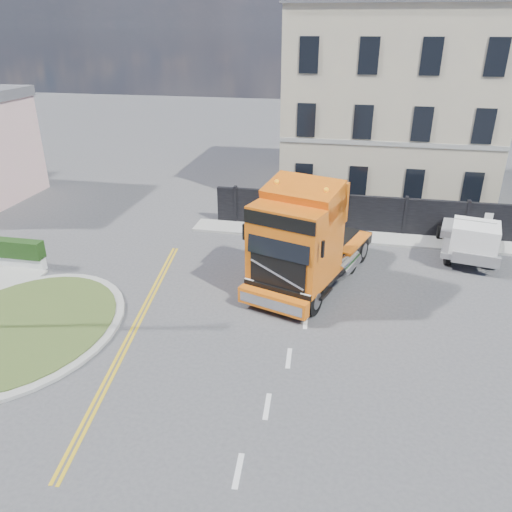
# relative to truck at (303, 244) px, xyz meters

# --- Properties ---
(ground) EXTENTS (120.00, 120.00, 0.00)m
(ground) POSITION_rel_truck_xyz_m (-2.49, -2.10, -2.03)
(ground) COLOR #424244
(ground) RESTS_ON ground
(traffic_island) EXTENTS (6.80, 6.80, 0.17)m
(traffic_island) POSITION_rel_truck_xyz_m (-9.49, -5.10, -1.95)
(traffic_island) COLOR #999993
(traffic_island) RESTS_ON ground
(hoarding_fence) EXTENTS (18.80, 0.25, 2.00)m
(hoarding_fence) POSITION_rel_truck_xyz_m (4.06, 6.90, -1.03)
(hoarding_fence) COLOR black
(hoarding_fence) RESTS_ON ground
(georgian_building) EXTENTS (12.30, 10.30, 12.80)m
(georgian_building) POSITION_rel_truck_xyz_m (3.51, 14.40, 3.74)
(georgian_building) COLOR #B2A58E
(georgian_building) RESTS_ON ground
(pavement_far) EXTENTS (20.00, 1.60, 0.12)m
(pavement_far) POSITION_rel_truck_xyz_m (3.51, 6.00, -1.97)
(pavement_far) COLOR #999993
(pavement_far) RESTS_ON ground
(truck) EXTENTS (5.06, 8.08, 4.54)m
(truck) POSITION_rel_truck_xyz_m (0.00, 0.00, 0.00)
(truck) COLOR black
(truck) RESTS_ON ground
(flatbed_pickup) EXTENTS (2.89, 5.25, 2.06)m
(flatbed_pickup) POSITION_rel_truck_xyz_m (7.26, 4.20, -0.93)
(flatbed_pickup) COLOR slate
(flatbed_pickup) RESTS_ON ground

